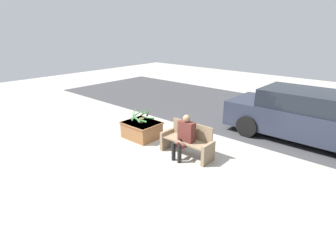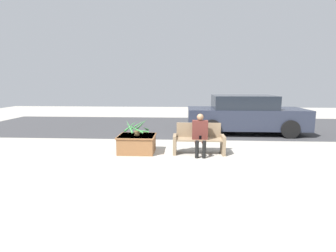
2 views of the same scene
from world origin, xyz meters
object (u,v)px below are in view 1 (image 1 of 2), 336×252
parked_car (305,116)px  bench (188,141)px  person_seated (185,135)px  planter_box (142,129)px  potted_plant (141,116)px

parked_car → bench: bearing=-122.5°
person_seated → bench: bearing=97.7°
person_seated → planter_box: size_ratio=1.09×
bench → potted_plant: bearing=-179.7°
parked_car → potted_plant: bearing=-140.2°
potted_plant → parked_car: bearing=39.8°
person_seated → potted_plant: 1.82m
potted_plant → planter_box: bearing=132.2°
person_seated → planter_box: (-1.82, 0.17, -0.36)m
person_seated → planter_box: 1.87m
potted_plant → bench: bearing=0.3°
person_seated → potted_plant: size_ratio=1.53×
person_seated → parked_car: size_ratio=0.25×
planter_box → parked_car: bearing=39.6°
bench → potted_plant: potted_plant is taller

